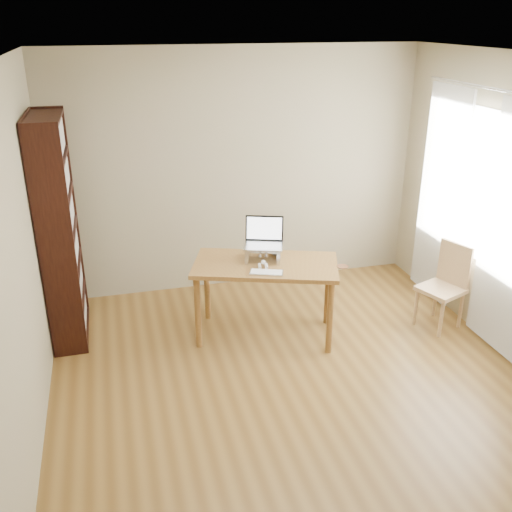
{
  "coord_description": "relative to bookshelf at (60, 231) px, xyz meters",
  "views": [
    {
      "loc": [
        -1.34,
        -3.61,
        2.86
      ],
      "look_at": [
        -0.13,
        1.0,
        0.84
      ],
      "focal_mm": 40.0,
      "sensor_mm": 36.0,
      "label": 1
    }
  ],
  "objects": [
    {
      "name": "room",
      "position": [
        1.86,
        -1.54,
        0.25
      ],
      "size": [
        4.04,
        4.54,
        2.64
      ],
      "color": "brown",
      "rests_on": "ground"
    },
    {
      "name": "coaster",
      "position": [
        2.46,
        -0.78,
        -0.3
      ],
      "size": [
        0.11,
        0.11,
        0.01
      ],
      "primitive_type": "cylinder",
      "color": "brown",
      "rests_on": "desk"
    },
    {
      "name": "cat",
      "position": [
        1.79,
        -0.42,
        -0.24
      ],
      "size": [
        0.23,
        0.47,
        0.14
      ],
      "rotation": [
        0.0,
        0.0,
        -0.2
      ],
      "color": "#413833",
      "rests_on": "desk"
    },
    {
      "name": "desk",
      "position": [
        1.8,
        -0.53,
        -0.4
      ],
      "size": [
        1.47,
        1.06,
        0.75
      ],
      "rotation": [
        0.0,
        0.0,
        -0.34
      ],
      "color": "brown",
      "rests_on": "ground"
    },
    {
      "name": "laptop_stand",
      "position": [
        1.8,
        -0.45,
        -0.22
      ],
      "size": [
        0.32,
        0.25,
        0.13
      ],
      "rotation": [
        0.0,
        0.0,
        -0.34
      ],
      "color": "silver",
      "rests_on": "desk"
    },
    {
      "name": "curtains",
      "position": [
        3.75,
        -0.75,
        0.12
      ],
      "size": [
        0.03,
        1.9,
        2.25
      ],
      "color": "white",
      "rests_on": "ground"
    },
    {
      "name": "laptop",
      "position": [
        1.8,
        -0.38,
        -0.1
      ],
      "size": [
        0.42,
        0.4,
        0.25
      ],
      "rotation": [
        0.0,
        0.0,
        -0.34
      ],
      "color": "silver",
      "rests_on": "laptop_stand"
    },
    {
      "name": "bookshelf",
      "position": [
        0.0,
        0.0,
        0.0
      ],
      "size": [
        0.3,
        0.9,
        2.1
      ],
      "color": "black",
      "rests_on": "ground"
    },
    {
      "name": "chair",
      "position": [
        3.56,
        -0.81,
        -0.6
      ],
      "size": [
        0.49,
        0.48,
        0.85
      ],
      "rotation": [
        0.0,
        0.0,
        0.37
      ],
      "color": "tan",
      "rests_on": "ground"
    },
    {
      "name": "keyboard",
      "position": [
        1.75,
        -0.75,
        -0.29
      ],
      "size": [
        0.32,
        0.23,
        0.02
      ],
      "rotation": [
        0.0,
        0.0,
        -0.37
      ],
      "color": "silver",
      "rests_on": "desk"
    }
  ]
}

